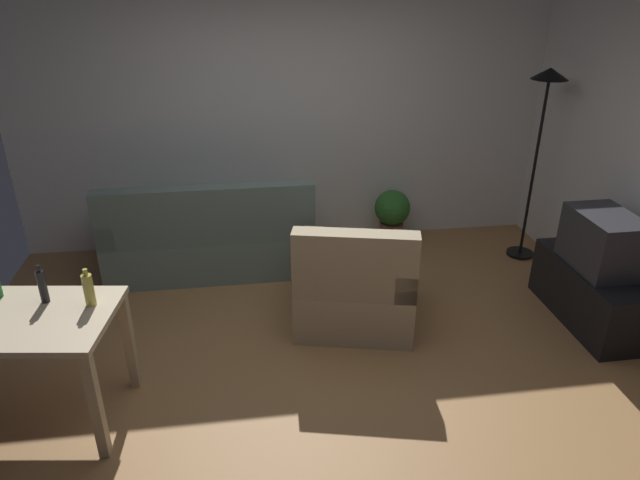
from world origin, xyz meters
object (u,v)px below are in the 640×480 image
(tv_stand, at_px, (591,293))
(potted_plant, at_px, (392,213))
(desk, at_px, (11,332))
(armchair, at_px, (355,287))
(couch, at_px, (211,239))
(bottle_squat, at_px, (89,289))
(bottle_dark, at_px, (42,286))
(torchiere_lamp, at_px, (543,113))
(tv, at_px, (603,241))

(tv_stand, relative_size, potted_plant, 1.93)
(desk, height_order, armchair, armchair)
(couch, bearing_deg, bottle_squat, 71.29)
(couch, xyz_separation_m, tv_stand, (3.02, -1.31, -0.07))
(couch, relative_size, desk, 1.46)
(tv_stand, relative_size, bottle_dark, 4.45)
(torchiere_lamp, xyz_separation_m, armchair, (-1.87, -0.95, -1.09))
(torchiere_lamp, height_order, bottle_squat, torchiere_lamp)
(couch, relative_size, potted_plant, 3.28)
(bottle_dark, bearing_deg, torchiere_lamp, 22.10)
(couch, height_order, desk, couch)
(tv_stand, height_order, potted_plant, potted_plant)
(tv, distance_m, bottle_squat, 3.68)
(tv, height_order, torchiere_lamp, torchiere_lamp)
(desk, height_order, bottle_dark, bottle_dark)
(couch, distance_m, desk, 2.18)
(armchair, bearing_deg, torchiere_lamp, -139.71)
(torchiere_lamp, bearing_deg, bottle_dark, -157.90)
(tv_stand, height_order, bottle_dark, bottle_dark)
(bottle_dark, bearing_deg, armchair, 17.51)
(potted_plant, relative_size, bottle_squat, 2.36)
(couch, bearing_deg, bottle_dark, 62.71)
(tv_stand, distance_m, potted_plant, 2.03)
(bottle_squat, bearing_deg, desk, -172.71)
(couch, height_order, tv_stand, couch)
(desk, xyz_separation_m, potted_plant, (2.89, 2.18, -0.32))
(armchair, xyz_separation_m, bottle_squat, (-1.76, -0.72, 0.54))
(bottle_dark, bearing_deg, tv_stand, 6.14)
(tv, bearing_deg, desk, 97.73)
(couch, xyz_separation_m, desk, (-1.07, -1.87, 0.34))
(tv_stand, distance_m, desk, 4.16)
(tv_stand, height_order, bottle_squat, bottle_squat)
(desk, bearing_deg, bottle_squat, 15.29)
(tv_stand, height_order, armchair, armchair)
(tv, xyz_separation_m, torchiere_lamp, (-0.00, 1.17, 0.71))
(torchiere_lamp, height_order, desk, torchiere_lamp)
(tv, distance_m, bottle_dark, 3.95)
(bottle_squat, bearing_deg, couch, 71.29)
(tv_stand, xyz_separation_m, potted_plant, (-1.21, 1.62, 0.09))
(couch, xyz_separation_m, bottle_squat, (-0.61, -1.81, 0.56))
(tv_stand, relative_size, bottle_squat, 4.55)
(tv, relative_size, torchiere_lamp, 0.33)
(tv, xyz_separation_m, bottle_dark, (-3.92, -0.42, 0.17))
(bottle_dark, xyz_separation_m, bottle_squat, (0.28, -0.08, -0.00))
(desk, bearing_deg, potted_plant, 45.07)
(armchair, bearing_deg, couch, -29.88)
(tv_stand, relative_size, torchiere_lamp, 0.61)
(tv, height_order, desk, tv)
(desk, distance_m, armchair, 2.38)
(potted_plant, bearing_deg, couch, -170.21)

